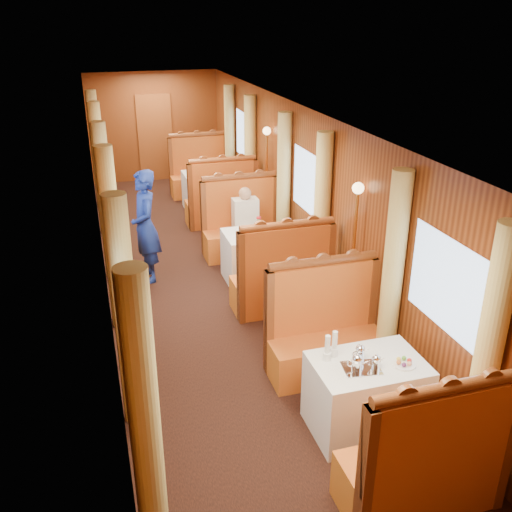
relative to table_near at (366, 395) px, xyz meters
name	(u,v)px	position (x,y,z in m)	size (l,w,h in m)	color
floor	(212,285)	(-0.75, 3.50, -0.38)	(3.00, 12.00, 0.01)	black
ceiling	(206,115)	(-0.75, 3.50, 2.12)	(3.00, 12.00, 0.01)	silver
wall_far	(154,127)	(-0.75, 9.50, 0.88)	(3.00, 2.50, 0.01)	brown
wall_left	(99,215)	(-2.25, 3.50, 0.88)	(12.00, 2.50, 0.01)	brown
wall_right	(309,196)	(0.75, 3.50, 0.88)	(12.00, 2.50, 0.01)	brown
doorway_far	(155,138)	(-0.75, 9.47, 0.62)	(0.80, 0.04, 2.00)	brown
table_near	(366,395)	(0.00, 0.00, 0.00)	(1.05, 0.72, 0.75)	white
banquette_near_fwd	(424,466)	(0.00, -1.01, 0.05)	(1.30, 0.55, 1.34)	#B23313
banquette_near_aft	(325,337)	(0.00, 1.01, 0.05)	(1.30, 0.55, 1.34)	#B23313
table_mid	(260,256)	(0.00, 3.50, 0.00)	(1.05, 0.72, 0.75)	white
banquette_mid_fwd	(282,282)	(0.00, 2.49, 0.05)	(1.30, 0.55, 1.34)	#B23313
banquette_mid_aft	(242,230)	(0.00, 4.51, 0.05)	(1.30, 0.55, 1.34)	#B23313
table_far	(210,191)	(0.00, 7.00, 0.00)	(1.05, 0.72, 0.75)	white
banquette_far_fwd	(222,203)	(0.00, 5.99, 0.05)	(1.30, 0.55, 1.34)	#B23313
banquette_far_aft	(200,175)	(0.00, 8.01, 0.05)	(1.30, 0.55, 1.34)	#B23313
tea_tray	(361,368)	(-0.12, -0.08, 0.38)	(0.34, 0.26, 0.01)	silver
teapot_left	(357,365)	(-0.17, -0.09, 0.44)	(0.16, 0.12, 0.13)	silver
teapot_right	(376,363)	(0.01, -0.10, 0.43)	(0.14, 0.10, 0.11)	silver
teapot_back	(360,354)	(-0.06, 0.07, 0.43)	(0.15, 0.11, 0.12)	silver
fruit_plate	(404,363)	(0.29, -0.13, 0.39)	(0.22, 0.22, 0.05)	white
cup_inboard	(327,351)	(-0.36, 0.15, 0.48)	(0.08, 0.08, 0.26)	white
cup_outboard	(334,346)	(-0.27, 0.20, 0.48)	(0.08, 0.08, 0.26)	white
rose_vase_mid	(259,221)	(-0.02, 3.52, 0.55)	(0.06, 0.06, 0.36)	silver
rose_vase_far	(210,164)	(0.00, 6.96, 0.55)	(0.06, 0.06, 0.36)	silver
window_left_near	(117,334)	(-2.24, 0.00, 1.07)	(1.20, 0.90, 0.01)	#8FADD5
curtain_left_near_a	(145,423)	(-2.13, -0.78, 0.80)	(0.22, 0.22, 2.35)	#E2CD74
curtain_left_near_b	(126,315)	(-2.13, 0.78, 0.80)	(0.22, 0.22, 2.35)	#E2CD74
window_right_near	(447,285)	(0.74, 0.00, 1.07)	(1.20, 0.90, 0.01)	#8FADD5
curtain_right_near_a	(487,358)	(0.63, -0.78, 0.80)	(0.22, 0.22, 2.35)	#E2CD74
curtain_right_near_b	(392,278)	(0.63, 0.78, 0.80)	(0.22, 0.22, 2.35)	#E2CD74
window_left_mid	(99,201)	(-2.24, 3.50, 1.07)	(1.20, 0.90, 0.01)	#8FADD5
curtain_left_mid_a	(113,240)	(-2.13, 2.72, 0.80)	(0.22, 0.22, 2.35)	#E2CD74
curtain_left_mid_b	(106,202)	(-2.13, 4.28, 0.80)	(0.22, 0.22, 2.35)	#E2CD74
window_right_mid	(308,183)	(0.74, 3.50, 1.07)	(1.20, 0.90, 0.01)	#8FADD5
curtain_right_mid_a	(321,219)	(0.63, 2.72, 0.80)	(0.22, 0.22, 2.35)	#E2CD74
curtain_right_mid_b	(284,187)	(0.63, 4.28, 0.80)	(0.22, 0.22, 2.35)	#E2CD74
window_left_far	(91,145)	(-2.24, 7.00, 1.07)	(1.20, 0.90, 0.01)	#8FADD5
curtain_left_far_a	(100,169)	(-2.13, 6.22, 0.80)	(0.22, 0.22, 2.35)	#E2CD74
curtain_left_far_b	(97,150)	(-2.13, 7.78, 0.80)	(0.22, 0.22, 2.35)	#E2CD74
window_right_far	(244,136)	(0.74, 7.00, 1.07)	(1.20, 0.90, 0.01)	#8FADD5
curtain_right_far_a	(250,159)	(0.63, 6.22, 0.80)	(0.22, 0.22, 2.35)	#E2CD74
curtain_right_far_b	(230,142)	(0.63, 7.78, 0.80)	(0.22, 0.22, 2.35)	#E2CD74
sconce_left_fore	(114,255)	(-2.15, 1.75, 1.01)	(0.14, 0.14, 1.95)	#BF8C3F
sconce_right_fore	(355,228)	(0.65, 1.75, 1.01)	(0.14, 0.14, 1.95)	#BF8C3F
sconce_left_aft	(100,172)	(-2.15, 5.25, 1.01)	(0.14, 0.14, 1.95)	#BF8C3F
sconce_right_aft	(267,160)	(0.65, 5.25, 1.01)	(0.14, 0.14, 1.95)	#BF8C3F
steward	(145,227)	(-1.61, 3.98, 0.47)	(0.62, 0.40, 1.69)	navy
passenger	(246,216)	(0.00, 4.28, 0.37)	(0.40, 0.44, 0.76)	beige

